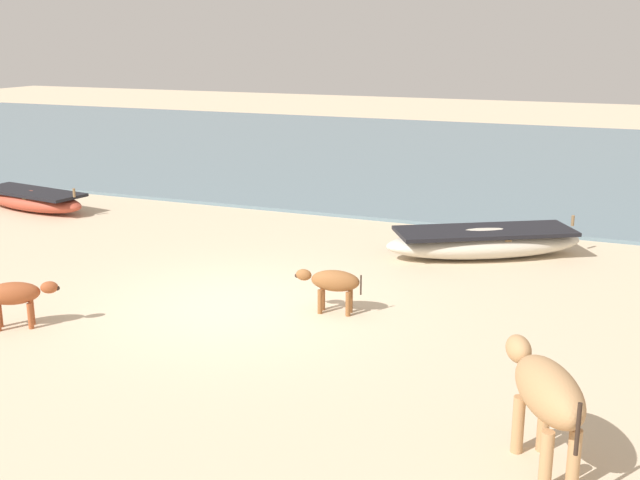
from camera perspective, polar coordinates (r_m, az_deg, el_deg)
ground at (r=12.18m, az=-6.09°, el=-4.80°), size 80.00×80.00×0.00m
sea_water at (r=27.12m, az=10.48°, el=6.04°), size 60.00×20.00×0.08m
fishing_boat_1 at (r=14.96m, az=11.88°, el=-0.13°), size 3.80×2.88×0.74m
fishing_boat_2 at (r=19.77m, az=-20.25°, el=2.79°), size 3.31×1.45×0.68m
cow_adult_tan at (r=7.84m, az=16.14°, el=-10.61°), size 1.10×1.58×1.09m
calf_near_brown at (r=11.68m, az=0.95°, el=-3.10°), size 1.03×0.39×0.67m
calf_far_rust at (r=11.90m, az=-21.31°, el=-3.76°), size 0.95×0.76×0.68m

